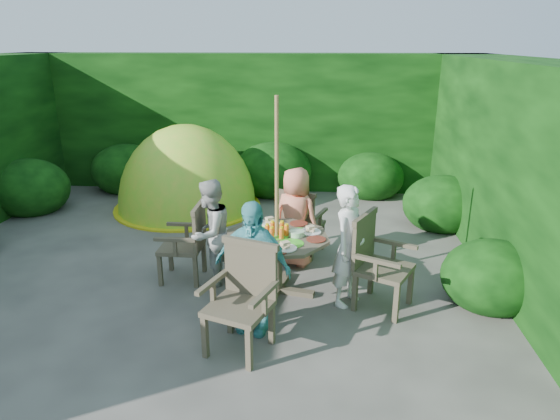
# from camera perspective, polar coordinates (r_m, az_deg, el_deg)

# --- Properties ---
(ground) EXTENTS (60.00, 60.00, 0.00)m
(ground) POSITION_cam_1_polar(r_m,az_deg,el_deg) (6.39, -9.16, -6.62)
(ground) COLOR #44413D
(ground) RESTS_ON ground
(hedge_enclosure) EXTENTS (9.00, 9.00, 2.50)m
(hedge_enclosure) POSITION_cam_1_polar(r_m,az_deg,el_deg) (7.24, -7.20, 6.94)
(hedge_enclosure) COLOR black
(hedge_enclosure) RESTS_ON ground
(patio_table) EXTENTS (1.41, 1.41, 0.83)m
(patio_table) POSITION_cam_1_polar(r_m,az_deg,el_deg) (5.52, -0.31, -3.98)
(patio_table) COLOR #3B3527
(patio_table) RESTS_ON ground
(parasol_pole) EXTENTS (0.05, 0.05, 2.20)m
(parasol_pole) POSITION_cam_1_polar(r_m,az_deg,el_deg) (5.34, -0.36, 1.16)
(parasol_pole) COLOR olive
(parasol_pole) RESTS_ON ground
(garden_chair_right) EXTENTS (0.72, 0.75, 0.97)m
(garden_chair_right) POSITION_cam_1_polar(r_m,az_deg,el_deg) (5.37, 11.03, -5.73)
(garden_chair_right) COLOR #3B3527
(garden_chair_right) RESTS_ON ground
(garden_chair_left) EXTENTS (0.49, 0.54, 0.91)m
(garden_chair_left) POSITION_cam_1_polar(r_m,az_deg,el_deg) (5.96, -10.48, -3.54)
(garden_chair_left) COLOR #3B3527
(garden_chair_left) RESTS_ON ground
(garden_chair_back) EXTENTS (0.65, 0.62, 0.88)m
(garden_chair_back) POSITION_cam_1_polar(r_m,az_deg,el_deg) (6.55, 2.40, -1.29)
(garden_chair_back) COLOR #3B3527
(garden_chair_back) RESTS_ON ground
(garden_chair_front) EXTENTS (0.72, 0.68, 0.96)m
(garden_chair_front) POSITION_cam_1_polar(r_m,az_deg,el_deg) (4.61, -4.26, -9.79)
(garden_chair_front) COLOR #3B3527
(garden_chair_front) RESTS_ON ground
(child_right) EXTENTS (0.52, 0.58, 1.33)m
(child_right) POSITION_cam_1_polar(r_m,az_deg,el_deg) (5.33, 7.93, -4.08)
(child_right) COLOR silver
(child_right) RESTS_ON ground
(child_left) EXTENTS (0.67, 0.74, 1.26)m
(child_left) POSITION_cam_1_polar(r_m,az_deg,el_deg) (5.77, -7.97, -2.62)
(child_left) COLOR #A6A8A2
(child_left) RESTS_ON ground
(child_back) EXTENTS (0.73, 0.64, 1.26)m
(child_back) POSITION_cam_1_polar(r_m,az_deg,el_deg) (6.22, 1.82, -0.82)
(child_back) COLOR #ED8262
(child_back) RESTS_ON ground
(child_front) EXTENTS (0.84, 0.54, 1.33)m
(child_front) POSITION_cam_1_polar(r_m,az_deg,el_deg) (4.79, -3.18, -6.57)
(child_front) COLOR #4CAAB2
(child_front) RESTS_ON ground
(dome_tent) EXTENTS (2.48, 2.48, 2.84)m
(dome_tent) POSITION_cam_1_polar(r_m,az_deg,el_deg) (8.73, -10.46, 0.32)
(dome_tent) COLOR #82DB2A
(dome_tent) RESTS_ON ground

